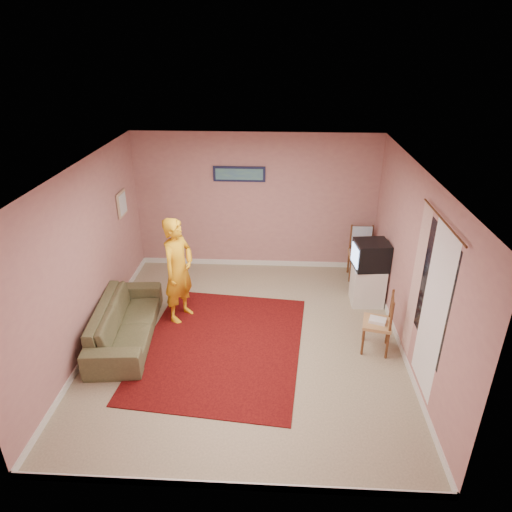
# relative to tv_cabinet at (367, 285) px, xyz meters

# --- Properties ---
(ground) EXTENTS (5.00, 5.00, 0.00)m
(ground) POSITION_rel_tv_cabinet_xyz_m (-1.95, -1.19, -0.33)
(ground) COLOR tan
(ground) RESTS_ON ground
(wall_back) EXTENTS (4.50, 0.02, 2.60)m
(wall_back) POSITION_rel_tv_cabinet_xyz_m (-1.95, 1.31, 0.97)
(wall_back) COLOR tan
(wall_back) RESTS_ON ground
(wall_front) EXTENTS (4.50, 0.02, 2.60)m
(wall_front) POSITION_rel_tv_cabinet_xyz_m (-1.95, -3.69, 0.97)
(wall_front) COLOR tan
(wall_front) RESTS_ON ground
(wall_left) EXTENTS (0.02, 5.00, 2.60)m
(wall_left) POSITION_rel_tv_cabinet_xyz_m (-4.20, -1.19, 0.97)
(wall_left) COLOR tan
(wall_left) RESTS_ON ground
(wall_right) EXTENTS (0.02, 5.00, 2.60)m
(wall_right) POSITION_rel_tv_cabinet_xyz_m (0.30, -1.19, 0.97)
(wall_right) COLOR tan
(wall_right) RESTS_ON ground
(ceiling) EXTENTS (4.50, 5.00, 0.02)m
(ceiling) POSITION_rel_tv_cabinet_xyz_m (-1.95, -1.19, 2.27)
(ceiling) COLOR silver
(ceiling) RESTS_ON wall_back
(baseboard_back) EXTENTS (4.50, 0.02, 0.10)m
(baseboard_back) POSITION_rel_tv_cabinet_xyz_m (-1.95, 1.30, -0.28)
(baseboard_back) COLOR silver
(baseboard_back) RESTS_ON ground
(baseboard_front) EXTENTS (4.50, 0.02, 0.10)m
(baseboard_front) POSITION_rel_tv_cabinet_xyz_m (-1.95, -3.68, -0.28)
(baseboard_front) COLOR silver
(baseboard_front) RESTS_ON ground
(baseboard_left) EXTENTS (0.02, 5.00, 0.10)m
(baseboard_left) POSITION_rel_tv_cabinet_xyz_m (-4.19, -1.19, -0.28)
(baseboard_left) COLOR silver
(baseboard_left) RESTS_ON ground
(baseboard_right) EXTENTS (0.02, 5.00, 0.10)m
(baseboard_right) POSITION_rel_tv_cabinet_xyz_m (0.29, -1.19, -0.28)
(baseboard_right) COLOR silver
(baseboard_right) RESTS_ON ground
(window) EXTENTS (0.01, 1.10, 1.50)m
(window) POSITION_rel_tv_cabinet_xyz_m (0.29, -2.09, 1.12)
(window) COLOR black
(window) RESTS_ON wall_right
(curtain_sheer) EXTENTS (0.01, 0.75, 2.10)m
(curtain_sheer) POSITION_rel_tv_cabinet_xyz_m (0.28, -2.24, 0.92)
(curtain_sheer) COLOR white
(curtain_sheer) RESTS_ON wall_right
(curtain_floral) EXTENTS (0.01, 0.35, 2.10)m
(curtain_floral) POSITION_rel_tv_cabinet_xyz_m (0.26, -1.54, 0.92)
(curtain_floral) COLOR beige
(curtain_floral) RESTS_ON wall_right
(curtain_rod) EXTENTS (0.02, 1.40, 0.02)m
(curtain_rod) POSITION_rel_tv_cabinet_xyz_m (0.25, -2.09, 1.99)
(curtain_rod) COLOR brown
(curtain_rod) RESTS_ON wall_right
(picture_back) EXTENTS (0.95, 0.04, 0.28)m
(picture_back) POSITION_rel_tv_cabinet_xyz_m (-2.25, 1.27, 1.52)
(picture_back) COLOR #131736
(picture_back) RESTS_ON wall_back
(picture_left) EXTENTS (0.04, 0.38, 0.42)m
(picture_left) POSITION_rel_tv_cabinet_xyz_m (-4.17, 0.41, 1.22)
(picture_left) COLOR tan
(picture_left) RESTS_ON wall_left
(area_rug) EXTENTS (2.53, 3.04, 0.02)m
(area_rug) POSITION_rel_tv_cabinet_xyz_m (-2.31, -1.35, -0.32)
(area_rug) COLOR black
(area_rug) RESTS_ON ground
(tv_cabinet) EXTENTS (0.52, 0.47, 0.66)m
(tv_cabinet) POSITION_rel_tv_cabinet_xyz_m (0.00, 0.00, 0.00)
(tv_cabinet) COLOR silver
(tv_cabinet) RESTS_ON ground
(crt_tv) EXTENTS (0.59, 0.54, 0.46)m
(crt_tv) POSITION_rel_tv_cabinet_xyz_m (-0.01, -0.00, 0.56)
(crt_tv) COLOR black
(crt_tv) RESTS_ON tv_cabinet
(chair_a) EXTENTS (0.46, 0.44, 0.53)m
(chair_a) POSITION_rel_tv_cabinet_xyz_m (0.01, 0.89, 0.27)
(chair_a) COLOR #AC8253
(chair_a) RESTS_ON ground
(dvd_player) EXTENTS (0.42, 0.35, 0.06)m
(dvd_player) POSITION_rel_tv_cabinet_xyz_m (0.01, 0.89, 0.20)
(dvd_player) COLOR #A3A3A7
(dvd_player) RESTS_ON chair_a
(blue_throw) EXTENTS (0.36, 0.04, 0.37)m
(blue_throw) POSITION_rel_tv_cabinet_xyz_m (0.01, 1.01, 0.46)
(blue_throw) COLOR #89B5E1
(blue_throw) RESTS_ON chair_a
(chair_b) EXTENTS (0.47, 0.49, 0.50)m
(chair_b) POSITION_rel_tv_cabinet_xyz_m (-0.09, -1.30, 0.23)
(chair_b) COLOR #AC8253
(chair_b) RESTS_ON ground
(game_console) EXTENTS (0.27, 0.23, 0.05)m
(game_console) POSITION_rel_tv_cabinet_xyz_m (-0.09, -1.30, 0.16)
(game_console) COLOR white
(game_console) RESTS_ON chair_b
(sofa) EXTENTS (0.96, 2.06, 0.58)m
(sofa) POSITION_rel_tv_cabinet_xyz_m (-3.75, -1.23, -0.04)
(sofa) COLOR brown
(sofa) RESTS_ON ground
(person) EXTENTS (0.63, 0.73, 1.70)m
(person) POSITION_rel_tv_cabinet_xyz_m (-3.04, -0.62, 0.52)
(person) COLOR orange
(person) RESTS_ON ground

